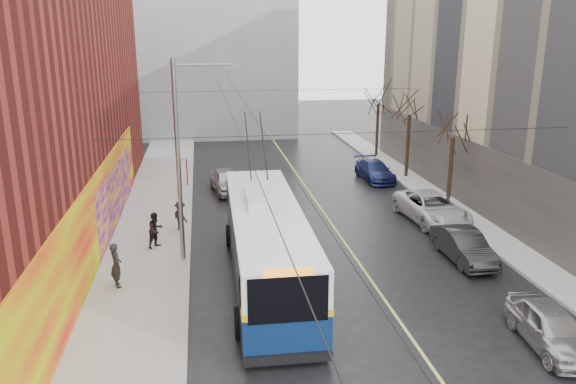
# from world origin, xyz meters

# --- Properties ---
(ground) EXTENTS (140.00, 140.00, 0.00)m
(ground) POSITION_xyz_m (0.00, 0.00, 0.00)
(ground) COLOR black
(ground) RESTS_ON ground
(sidewalk_left) EXTENTS (4.00, 60.00, 0.15)m
(sidewalk_left) POSITION_xyz_m (-8.00, 12.00, 0.07)
(sidewalk_left) COLOR gray
(sidewalk_left) RESTS_ON ground
(sidewalk_right) EXTENTS (2.00, 60.00, 0.15)m
(sidewalk_right) POSITION_xyz_m (9.00, 12.00, 0.07)
(sidewalk_right) COLOR gray
(sidewalk_right) RESTS_ON ground
(lane_line) EXTENTS (0.12, 50.00, 0.01)m
(lane_line) POSITION_xyz_m (1.50, 14.00, 0.00)
(lane_line) COLOR #BFB74C
(lane_line) RESTS_ON ground
(building_far) EXTENTS (20.50, 12.10, 18.00)m
(building_far) POSITION_xyz_m (-6.00, 44.99, 9.02)
(building_far) COLOR gray
(building_far) RESTS_ON ground
(streetlight_pole) EXTENTS (2.65, 0.60, 9.00)m
(streetlight_pole) POSITION_xyz_m (-6.14, 10.00, 4.85)
(streetlight_pole) COLOR slate
(streetlight_pole) RESTS_ON ground
(catenary_wires) EXTENTS (18.00, 60.00, 0.22)m
(catenary_wires) POSITION_xyz_m (-2.54, 14.77, 6.25)
(catenary_wires) COLOR black
(tree_near) EXTENTS (3.20, 3.20, 6.40)m
(tree_near) POSITION_xyz_m (9.00, 16.00, 4.98)
(tree_near) COLOR black
(tree_near) RESTS_ON ground
(tree_mid) EXTENTS (3.20, 3.20, 6.68)m
(tree_mid) POSITION_xyz_m (9.00, 23.00, 5.25)
(tree_mid) COLOR black
(tree_mid) RESTS_ON ground
(tree_far) EXTENTS (3.20, 3.20, 6.57)m
(tree_far) POSITION_xyz_m (9.00, 30.00, 5.14)
(tree_far) COLOR black
(tree_far) RESTS_ON ground
(pigeons_flying) EXTENTS (2.80, 1.75, 1.64)m
(pigeons_flying) POSITION_xyz_m (-1.75, 10.09, 7.30)
(pigeons_flying) COLOR slate
(trolleybus) EXTENTS (3.23, 13.14, 6.19)m
(trolleybus) POSITION_xyz_m (-2.81, 7.43, 1.72)
(trolleybus) COLOR #091D46
(trolleybus) RESTS_ON ground
(parked_car_a) EXTENTS (1.99, 4.23, 1.40)m
(parked_car_a) POSITION_xyz_m (5.80, 0.99, 0.70)
(parked_car_a) COLOR #A2A1A6
(parked_car_a) RESTS_ON ground
(parked_car_b) EXTENTS (1.52, 4.25, 1.40)m
(parked_car_b) POSITION_xyz_m (6.26, 8.25, 0.70)
(parked_car_b) COLOR #232325
(parked_car_b) RESTS_ON ground
(parked_car_c) EXTENTS (3.00, 5.77, 1.55)m
(parked_car_c) POSITION_xyz_m (7.00, 13.67, 0.78)
(parked_car_c) COLOR silver
(parked_car_c) RESTS_ON ground
(parked_car_d) EXTENTS (2.07, 4.68, 1.34)m
(parked_car_d) POSITION_xyz_m (6.61, 22.78, 0.67)
(parked_car_d) COLOR navy
(parked_car_d) RESTS_ON ground
(following_car) EXTENTS (2.35, 4.60, 1.50)m
(following_car) POSITION_xyz_m (-3.79, 21.29, 0.75)
(following_car) COLOR #A6A7AA
(following_car) RESTS_ON ground
(pedestrian_a) EXTENTS (0.65, 0.79, 1.85)m
(pedestrian_a) POSITION_xyz_m (-8.84, 7.54, 1.07)
(pedestrian_a) COLOR black
(pedestrian_a) RESTS_ON sidewalk_left
(pedestrian_b) EXTENTS (1.05, 1.05, 1.71)m
(pedestrian_b) POSITION_xyz_m (-7.59, 11.70, 1.01)
(pedestrian_b) COLOR black
(pedestrian_b) RESTS_ON sidewalk_left
(pedestrian_c) EXTENTS (1.05, 1.13, 1.53)m
(pedestrian_c) POSITION_xyz_m (-6.51, 13.94, 0.92)
(pedestrian_c) COLOR black
(pedestrian_c) RESTS_ON sidewalk_left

